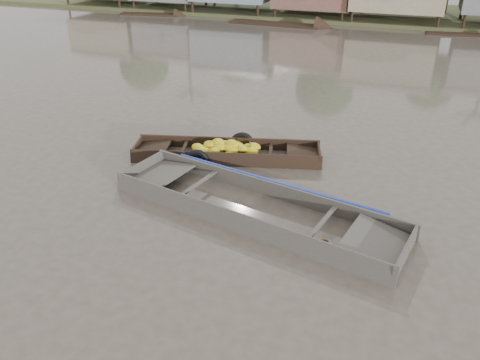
% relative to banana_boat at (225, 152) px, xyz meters
% --- Properties ---
extents(ground, '(120.00, 120.00, 0.00)m').
position_rel_banana_boat_xyz_m(ground, '(0.76, -3.19, -0.16)').
color(ground, '#4C443A').
rests_on(ground, ground).
extents(banana_boat, '(5.97, 2.89, 0.82)m').
position_rel_banana_boat_xyz_m(banana_boat, '(0.00, 0.00, 0.00)').
color(banana_boat, black).
rests_on(banana_boat, ground).
extents(viewer_boat, '(7.86, 3.48, 0.61)m').
position_rel_banana_boat_xyz_m(viewer_boat, '(1.95, -2.76, -0.10)').
color(viewer_boat, '#3D3A34').
rests_on(viewer_boat, ground).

